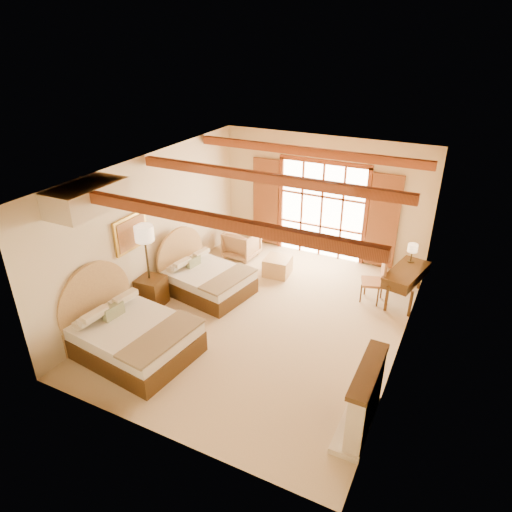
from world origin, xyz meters
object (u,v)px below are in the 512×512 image
Objects in this scene: nightstand at (152,291)px; armchair at (242,244)px; bed_near at (128,332)px; desk at (405,283)px; bed_far at (203,277)px.

armchair is (0.66, 2.98, 0.05)m from nightstand.
bed_near reaches higher than desk.
bed_far reaches higher than armchair.
bed_far is (0.06, 2.52, -0.06)m from bed_near.
nightstand is 0.80× the size of armchair.
armchair is (-0.04, 1.99, 0.00)m from bed_far.
bed_near is 4.51m from armchair.
desk is at bearing 179.97° from armchair.
bed_near is 2.52m from bed_far.
bed_near is 2.81× the size of armchair.
bed_far is 1.40× the size of desk.
bed_far is at bearing -145.88° from desk.
bed_near is at bearing -123.38° from desk.
bed_near is 3.52× the size of nightstand.
nightstand is 0.44× the size of desk.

